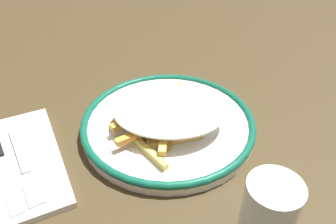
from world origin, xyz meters
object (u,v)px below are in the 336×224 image
object	(u,v)px
napkin	(4,167)
fork	(24,164)
plate	(168,124)
water_glass	(268,215)
fries_heap	(166,113)
knife	(0,156)

from	to	relation	value
napkin	fork	size ratio (longest dim) A/B	1.32
plate	fork	size ratio (longest dim) A/B	1.67
napkin	water_glass	size ratio (longest dim) A/B	2.34
napkin	fries_heap	bearing A→B (deg)	177.13
fork	water_glass	xyz separation A→B (m)	(-0.26, 0.23, 0.04)
plate	water_glass	distance (m)	0.24
fork	knife	bearing A→B (deg)	-43.26
fork	water_glass	size ratio (longest dim) A/B	1.78
fries_heap	napkin	size ratio (longest dim) A/B	0.97
fork	water_glass	bearing A→B (deg)	138.42
napkin	fork	distance (m)	0.03
fork	fries_heap	bearing A→B (deg)	179.77
fork	knife	xyz separation A→B (m)	(0.03, -0.03, 0.00)
plate	water_glass	xyz separation A→B (m)	(-0.03, 0.24, 0.04)
fries_heap	fork	world-z (taller)	fries_heap
plate	knife	xyz separation A→B (m)	(0.27, -0.03, 0.00)
plate	fries_heap	world-z (taller)	fries_heap
napkin	water_glass	distance (m)	0.38
knife	plate	bearing A→B (deg)	174.65
fries_heap	napkin	world-z (taller)	fries_heap
napkin	water_glass	xyz separation A→B (m)	(-0.29, 0.25, 0.04)
knife	water_glass	bearing A→B (deg)	138.23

